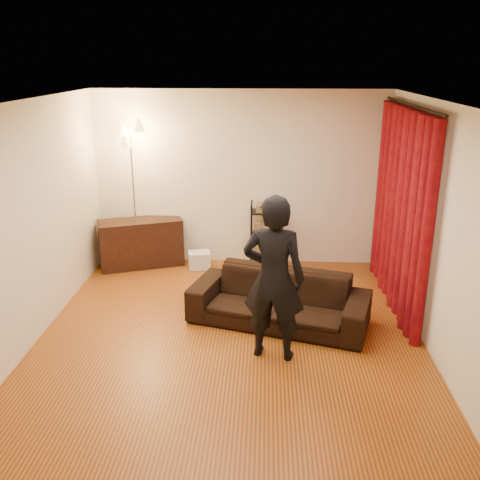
# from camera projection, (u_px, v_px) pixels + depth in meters

# --- Properties ---
(floor) EXTENTS (5.00, 5.00, 0.00)m
(floor) POSITION_uv_depth(u_px,v_px,m) (230.00, 336.00, 6.34)
(floor) COLOR #91551D
(floor) RESTS_ON ground
(ceiling) EXTENTS (5.00, 5.00, 0.00)m
(ceiling) POSITION_uv_depth(u_px,v_px,m) (229.00, 102.00, 5.47)
(ceiling) COLOR white
(ceiling) RESTS_ON ground
(wall_back) EXTENTS (5.00, 0.00, 5.00)m
(wall_back) POSITION_uv_depth(u_px,v_px,m) (240.00, 179.00, 8.27)
(wall_back) COLOR beige
(wall_back) RESTS_ON ground
(wall_front) EXTENTS (5.00, 0.00, 5.00)m
(wall_front) POSITION_uv_depth(u_px,v_px,m) (204.00, 340.00, 3.54)
(wall_front) COLOR beige
(wall_front) RESTS_ON ground
(wall_left) EXTENTS (0.00, 5.00, 5.00)m
(wall_left) POSITION_uv_depth(u_px,v_px,m) (30.00, 224.00, 6.01)
(wall_left) COLOR beige
(wall_left) RESTS_ON ground
(wall_right) EXTENTS (0.00, 5.00, 5.00)m
(wall_right) POSITION_uv_depth(u_px,v_px,m) (436.00, 230.00, 5.80)
(wall_right) COLOR beige
(wall_right) RESTS_ON ground
(curtain_rod) EXTENTS (0.04, 2.65, 0.04)m
(curtain_rod) POSITION_uv_depth(u_px,v_px,m) (412.00, 105.00, 6.47)
(curtain_rod) COLOR black
(curtain_rod) RESTS_ON wall_right
(curtain) EXTENTS (0.22, 2.65, 2.55)m
(curtain) POSITION_uv_depth(u_px,v_px,m) (400.00, 209.00, 6.89)
(curtain) COLOR maroon
(curtain) RESTS_ON ground
(sofa) EXTENTS (2.32, 1.43, 0.63)m
(sofa) POSITION_uv_depth(u_px,v_px,m) (279.00, 299.00, 6.55)
(sofa) COLOR black
(sofa) RESTS_ON ground
(person) EXTENTS (0.74, 0.56, 1.83)m
(person) POSITION_uv_depth(u_px,v_px,m) (274.00, 279.00, 5.64)
(person) COLOR black
(person) RESTS_ON ground
(media_cabinet) EXTENTS (1.36, 0.89, 0.74)m
(media_cabinet) POSITION_uv_depth(u_px,v_px,m) (141.00, 243.00, 8.39)
(media_cabinet) COLOR black
(media_cabinet) RESTS_ON ground
(storage_boxes) EXTENTS (0.38, 0.33, 0.27)m
(storage_boxes) POSITION_uv_depth(u_px,v_px,m) (199.00, 260.00, 8.33)
(storage_boxes) COLOR silver
(storage_boxes) RESTS_ON ground
(wire_shelf) EXTENTS (0.50, 0.37, 1.04)m
(wire_shelf) POSITION_uv_depth(u_px,v_px,m) (267.00, 235.00, 8.27)
(wire_shelf) COLOR black
(wire_shelf) RESTS_ON ground
(floor_lamp) EXTENTS (0.42, 0.42, 2.24)m
(floor_lamp) POSITION_uv_depth(u_px,v_px,m) (134.00, 198.00, 8.07)
(floor_lamp) COLOR silver
(floor_lamp) RESTS_ON ground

